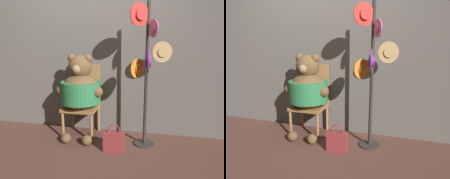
% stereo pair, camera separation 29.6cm
% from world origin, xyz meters
% --- Properties ---
extents(ground_plane, '(14.00, 14.00, 0.00)m').
position_xyz_m(ground_plane, '(0.00, 0.00, 0.00)').
color(ground_plane, brown).
extents(wall_back, '(8.00, 0.10, 2.61)m').
position_xyz_m(wall_back, '(0.00, 0.70, 1.30)').
color(wall_back, '#66605B').
rests_on(wall_back, ground_plane).
extents(chair, '(0.49, 0.44, 1.04)m').
position_xyz_m(chair, '(-0.11, 0.48, 0.54)').
color(chair, '#9E703D').
rests_on(chair, ground_plane).
extents(teddy_bear, '(0.67, 0.60, 1.21)m').
position_xyz_m(teddy_bear, '(-0.08, 0.32, 0.72)').
color(teddy_bear, brown).
rests_on(teddy_bear, ground_plane).
extents(hat_display_rack, '(0.51, 0.47, 1.86)m').
position_xyz_m(hat_display_rack, '(0.84, 0.20, 1.08)').
color(hat_display_rack, '#332D28').
rests_on(hat_display_rack, ground_plane).
extents(handbag_on_ground, '(0.26, 0.12, 0.37)m').
position_xyz_m(handbag_on_ground, '(0.47, -0.01, 0.13)').
color(handbag_on_ground, maroon).
rests_on(handbag_on_ground, ground_plane).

